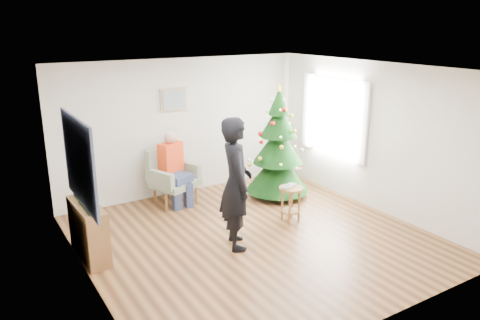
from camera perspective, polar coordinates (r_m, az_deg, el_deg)
floor at (r=7.39m, az=1.81°, el=-9.46°), size 5.00×5.00×0.00m
ceiling at (r=6.67m, az=2.01°, el=11.04°), size 5.00×5.00×0.00m
wall_back at (r=9.04m, az=-6.90°, el=4.03°), size 5.00×0.00×5.00m
wall_front at (r=5.15m, az=17.57°, el=-6.39°), size 5.00×0.00×5.00m
wall_left at (r=5.98m, az=-18.54°, el=-3.28°), size 0.00×5.00×5.00m
wall_right at (r=8.52m, az=16.08°, el=2.73°), size 0.00×5.00×5.00m
window_panel at (r=9.14m, az=11.45°, el=5.24°), size 0.04×1.30×1.40m
curtains at (r=9.12m, az=11.31°, el=5.22°), size 0.05×1.75×1.50m
christmas_tree at (r=8.84m, az=4.66°, el=1.61°), size 1.19×1.19×2.16m
stool at (r=7.90m, az=6.19°, el=-5.34°), size 0.40×0.40×0.60m
laptop at (r=7.79m, az=6.26°, el=-3.24°), size 0.39×0.32×0.03m
armchair at (r=8.73m, az=-8.22°, el=-2.76°), size 0.97×0.95×1.03m
seated_person at (r=8.59m, az=-8.01°, el=-0.86°), size 0.56×0.72×1.34m
standing_man at (r=6.78m, az=-0.50°, el=-2.89°), size 0.68×0.83×1.97m
game_controller at (r=6.76m, az=1.15°, el=-0.03°), size 0.08×0.13×0.04m
console at (r=7.01m, az=-17.97°, el=-8.20°), size 0.34×1.01×0.80m
garland at (r=6.85m, az=-18.27°, el=-5.00°), size 0.14×0.90×0.14m
tapestry at (r=6.19m, az=-19.05°, el=-0.22°), size 0.03×1.50×1.15m
framed_picture at (r=8.83m, az=-8.10°, el=7.32°), size 0.52×0.05×0.42m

